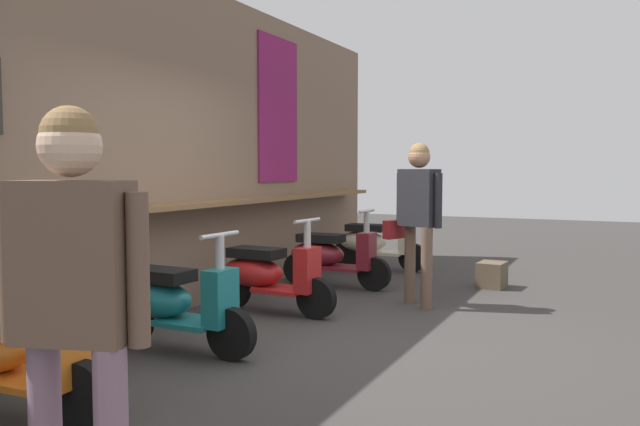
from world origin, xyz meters
name	(u,v)px	position (x,y,z in m)	size (l,w,h in m)	color
ground_plane	(335,342)	(0.00, 0.00, 0.00)	(29.08, 29.08, 0.00)	#383533
market_stall_facade	(142,145)	(-0.01, 2.02, 1.68)	(10.38, 0.61, 3.36)	#7F6651
scooter_orange	(4,352)	(-2.32, 1.08, 0.39)	(0.46, 1.40, 0.97)	orange
scooter_teal	(171,302)	(-0.79, 1.08, 0.39)	(0.46, 1.40, 0.97)	#197075
scooter_red	(266,274)	(0.71, 1.08, 0.39)	(0.49, 1.40, 0.97)	red
scooter_maroon	(330,256)	(2.26, 1.08, 0.39)	(0.46, 1.40, 0.97)	maroon
scooter_cream	(374,243)	(3.80, 1.08, 0.39)	(0.46, 1.40, 0.97)	beige
shopper_with_handbag	(417,206)	(1.68, -0.20, 1.05)	(0.42, 0.67, 1.72)	brown
shopper_browsing	(74,285)	(-3.17, -0.38, 1.03)	(0.31, 0.55, 1.67)	gray
merchandise_crate	(492,275)	(3.09, -0.73, 0.16)	(0.38, 0.30, 0.31)	brown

